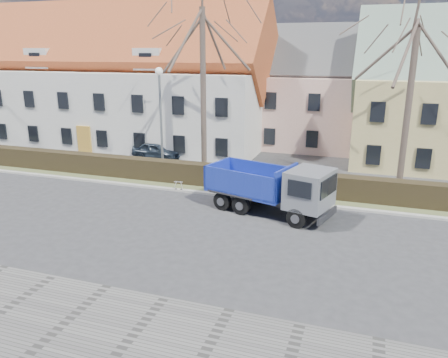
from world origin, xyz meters
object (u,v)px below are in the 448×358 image
(cart_frame, at_px, (175,186))
(parked_car_a, at_px, (157,151))
(streetlight, at_px, (161,123))
(dump_truck, at_px, (265,187))

(cart_frame, distance_m, parked_car_a, 8.01)
(streetlight, bearing_deg, parked_car_a, 121.22)
(streetlight, relative_size, parked_car_a, 1.81)
(cart_frame, xyz_separation_m, parked_car_a, (-4.49, 6.63, 0.32))
(dump_truck, bearing_deg, streetlight, 167.93)
(dump_truck, relative_size, cart_frame, 8.96)
(cart_frame, relative_size, parked_car_a, 0.19)
(dump_truck, height_order, parked_car_a, dump_truck)
(dump_truck, height_order, streetlight, streetlight)
(dump_truck, bearing_deg, cart_frame, -179.57)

